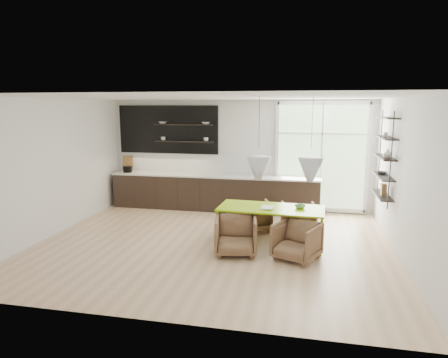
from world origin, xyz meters
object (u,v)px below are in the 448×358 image
(armchair_back_left, at_px, (254,216))
(armchair_front_left, at_px, (236,235))
(wire_stool, at_px, (224,224))
(dining_table, at_px, (271,210))
(armchair_front_right, at_px, (297,241))
(armchair_back_right, at_px, (298,219))

(armchair_back_left, distance_m, armchair_front_left, 1.55)
(armchair_back_left, bearing_deg, wire_stool, 30.84)
(dining_table, distance_m, armchair_back_left, 1.05)
(armchair_front_left, relative_size, armchair_front_right, 1.05)
(wire_stool, bearing_deg, armchair_front_left, -65.96)
(armchair_front_right, bearing_deg, armchair_back_right, 114.35)
(armchair_back_right, distance_m, armchair_front_left, 1.84)
(armchair_back_left, bearing_deg, dining_table, 98.27)
(armchair_front_right, distance_m, wire_stool, 1.80)
(armchair_back_left, distance_m, armchair_back_right, 0.97)
(armchair_back_right, height_order, wire_stool, armchair_back_right)
(armchair_back_right, bearing_deg, dining_table, 50.16)
(dining_table, xyz_separation_m, armchair_back_right, (0.52, 0.80, -0.37))
(dining_table, height_order, armchair_back_right, dining_table)
(dining_table, distance_m, armchair_front_right, 0.97)
(armchair_front_left, bearing_deg, armchair_front_right, -12.03)
(dining_table, distance_m, armchair_back_right, 1.02)
(armchair_back_left, distance_m, wire_stool, 0.85)
(armchair_back_left, relative_size, armchair_front_right, 0.95)
(dining_table, xyz_separation_m, armchair_front_left, (-0.59, -0.67, -0.35))
(armchair_back_left, height_order, armchair_front_left, armchair_front_left)
(armchair_back_left, bearing_deg, armchair_front_left, 65.95)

